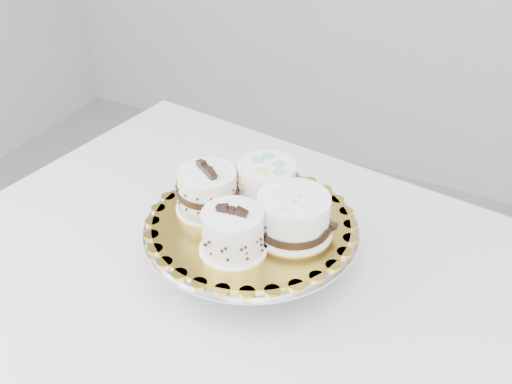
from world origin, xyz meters
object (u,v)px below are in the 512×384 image
at_px(cake_board, 251,223).
at_px(cake_swirl, 233,232).
at_px(cake_stand, 251,239).
at_px(table, 276,311).
at_px(cake_banded, 208,192).
at_px(cake_dots, 266,183).
at_px(cake_ribbon, 294,216).

relative_size(cake_board, cake_swirl, 3.07).
relative_size(cake_stand, cake_swirl, 3.34).
bearing_deg(table, cake_banded, -177.38).
distance_m(cake_swirl, cake_dots, 0.14).
bearing_deg(cake_ribbon, cake_banded, -164.61).
distance_m(table, cake_ribbon, 0.21).
height_order(table, cake_dots, cake_dots).
distance_m(cake_stand, cake_ribbon, 0.10).
relative_size(cake_board, cake_ribbon, 2.33).
xyz_separation_m(cake_board, cake_banded, (-0.08, 0.00, 0.04)).
bearing_deg(cake_swirl, table, 48.83).
bearing_deg(table, cake_dots, 134.81).
relative_size(cake_stand, cake_ribbon, 2.54).
bearing_deg(cake_banded, cake_stand, 30.70).
distance_m(cake_stand, cake_dots, 0.10).
relative_size(table, cake_ribbon, 9.36).
xyz_separation_m(cake_board, cake_dots, (-0.01, 0.07, 0.04)).
xyz_separation_m(cake_banded, cake_dots, (0.08, 0.07, 0.00)).
bearing_deg(cake_ribbon, cake_board, -160.22).
bearing_deg(cake_board, cake_ribbon, 7.06).
xyz_separation_m(table, cake_board, (-0.05, 0.01, 0.17)).
distance_m(cake_dots, cake_ribbon, 0.10).
bearing_deg(table, cake_stand, 177.29).
bearing_deg(cake_stand, table, -9.96).
relative_size(cake_stand, cake_banded, 2.64).
bearing_deg(cake_ribbon, cake_stand, -160.22).
relative_size(cake_swirl, cake_ribbon, 0.76).
bearing_deg(cake_stand, cake_board, 93.58).
height_order(table, cake_ribbon, cake_ribbon).
distance_m(cake_board, cake_swirl, 0.08).
height_order(cake_stand, cake_ribbon, cake_ribbon).
bearing_deg(cake_dots, cake_ribbon, -13.19).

